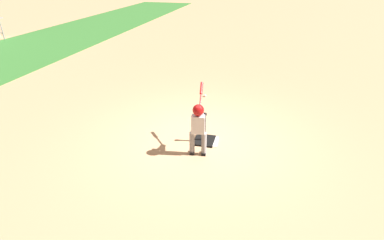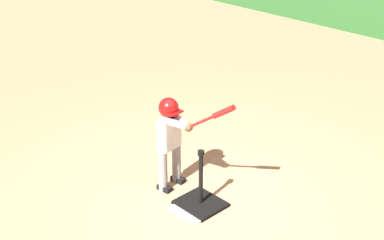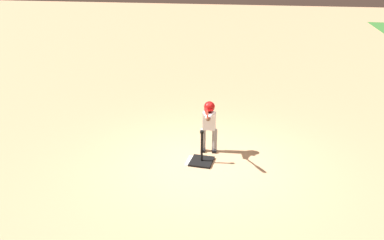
% 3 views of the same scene
% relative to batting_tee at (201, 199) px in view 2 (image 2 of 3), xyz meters
% --- Properties ---
extents(ground_plane, '(90.00, 90.00, 0.00)m').
position_rel_batting_tee_xyz_m(ground_plane, '(0.07, 0.14, -0.08)').
color(ground_plane, tan).
extents(home_plate, '(0.46, 0.46, 0.02)m').
position_rel_batting_tee_xyz_m(home_plate, '(0.01, -0.08, -0.07)').
color(home_plate, white).
rests_on(home_plate, ground_plane).
extents(batting_tee, '(0.50, 0.45, 0.71)m').
position_rel_batting_tee_xyz_m(batting_tee, '(0.00, 0.00, 0.00)').
color(batting_tee, black).
rests_on(batting_tee, ground_plane).
extents(batter_child, '(1.01, 0.37, 1.31)m').
position_rel_batting_tee_xyz_m(batter_child, '(-0.52, 0.03, 0.65)').
color(batter_child, gray).
rests_on(batter_child, ground_plane).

